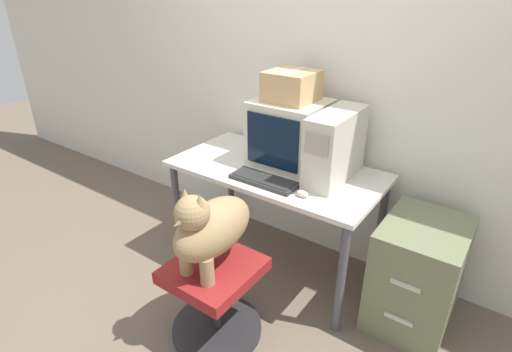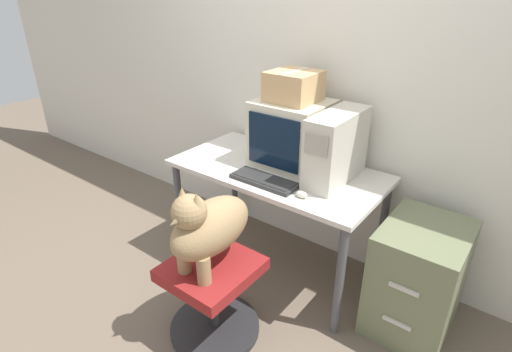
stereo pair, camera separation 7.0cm
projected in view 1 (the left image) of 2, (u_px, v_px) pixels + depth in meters
name	position (u px, v px, depth m)	size (l,w,h in m)	color
ground_plane	(245.00, 290.00, 2.67)	(12.00, 12.00, 0.00)	#6B5B4C
wall_back	(312.00, 74.00, 2.67)	(8.00, 0.05, 2.60)	silver
desk	(276.00, 180.00, 2.63)	(1.37, 0.71, 0.77)	silver
crt_monitor	(290.00, 133.00, 2.58)	(0.45, 0.42, 0.42)	beige
pc_tower	(335.00, 146.00, 2.36)	(0.19, 0.50, 0.42)	beige
keyboard	(264.00, 180.00, 2.40)	(0.42, 0.16, 0.03)	#2D2D2D
computer_mouse	(302.00, 194.00, 2.23)	(0.07, 0.04, 0.04)	beige
office_chair	(215.00, 296.00, 2.24)	(0.52, 0.52, 0.48)	#262628
dog	(210.00, 227.00, 2.03)	(0.26, 0.52, 0.50)	#9E7F56
filing_cabinet	(417.00, 275.00, 2.31)	(0.44, 0.56, 0.66)	#6B7251
cardboard_box	(292.00, 86.00, 2.45)	(0.28, 0.29, 0.18)	tan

